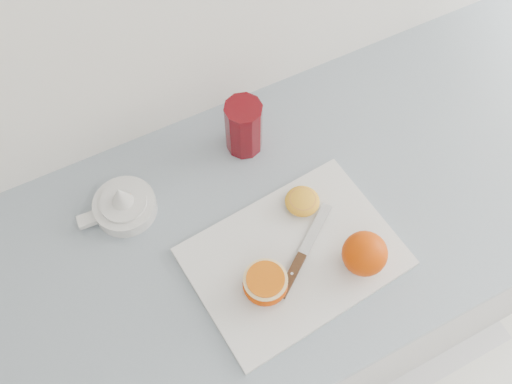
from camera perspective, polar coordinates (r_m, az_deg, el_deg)
counter at (r=1.51m, az=-0.96°, el=-11.34°), size 2.46×0.64×0.89m
cutting_board at (r=1.07m, az=3.83°, el=-6.49°), size 0.40×0.30×0.01m
whole_orange at (r=1.04m, az=10.81°, el=-6.08°), size 0.08×0.08×0.08m
half_orange at (r=1.02m, az=0.93°, el=-9.16°), size 0.08×0.08×0.05m
squeezed_shell at (r=1.10m, az=4.66°, el=-0.92°), size 0.07×0.07×0.03m
paring_knife at (r=1.05m, az=4.02°, el=-7.45°), size 0.18×0.14×0.01m
citrus_juicer at (r=1.13m, az=-13.10°, el=-1.27°), size 0.15×0.12×0.08m
red_tumbler at (r=1.15m, az=-1.23°, el=6.37°), size 0.08×0.08×0.13m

